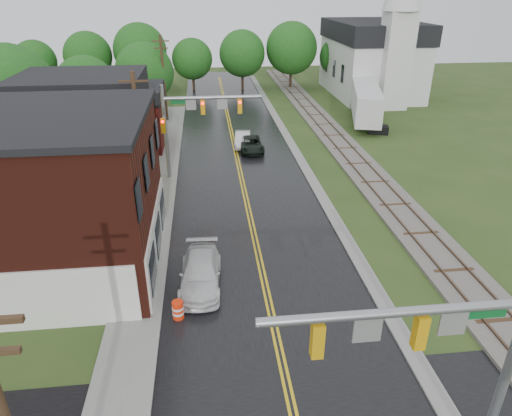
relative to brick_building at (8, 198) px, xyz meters
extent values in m
cube|color=black|center=(12.48, 15.00, -4.15)|extent=(10.00, 90.00, 0.02)
cube|color=gray|center=(17.88, 20.00, -4.15)|extent=(0.80, 70.00, 0.12)
cube|color=gray|center=(6.28, 10.00, -4.15)|extent=(2.40, 50.00, 0.12)
cube|color=#47170F|center=(-0.02, 0.00, -0.15)|extent=(14.00, 10.00, 8.00)
cube|color=silver|center=(7.03, 0.00, -2.65)|extent=(0.10, 9.50, 3.00)
cube|color=tan|center=(1.48, 11.00, -0.95)|extent=(8.00, 7.00, 6.40)
cube|color=#3F0F0C|center=(2.48, 20.00, -1.95)|extent=(7.00, 6.00, 4.40)
cube|color=silver|center=(32.48, 40.00, -0.65)|extent=(10.00, 16.00, 7.00)
cube|color=black|center=(32.48, 40.00, 4.05)|extent=(10.40, 16.40, 2.40)
cube|color=silver|center=(32.48, 32.00, 1.35)|extent=(3.20, 3.20, 11.00)
cube|color=#59544C|center=(22.48, 20.00, -4.05)|extent=(3.20, 80.00, 0.20)
cube|color=#4C3828|center=(21.76, 20.00, -3.91)|extent=(0.10, 80.00, 0.12)
cube|color=#4C3828|center=(23.20, 20.00, -3.91)|extent=(0.10, 80.00, 0.12)
cylinder|color=gray|center=(18.08, -13.00, -0.55)|extent=(0.28, 0.28, 7.20)
cylinder|color=gray|center=(14.48, -13.00, 2.05)|extent=(7.20, 0.26, 0.26)
cube|color=orange|center=(15.20, -13.00, 1.35)|extent=(0.32, 0.30, 1.05)
cube|color=orange|center=(12.47, -13.00, 1.35)|extent=(0.32, 0.30, 1.05)
cube|color=gray|center=(16.07, -13.00, 1.55)|extent=(0.75, 0.06, 0.75)
cube|color=gray|center=(13.76, -13.00, 1.55)|extent=(0.75, 0.06, 0.75)
cube|color=#0C5926|center=(16.79, -13.00, 1.80)|extent=(1.40, 0.04, 0.30)
cylinder|color=gray|center=(6.88, 12.00, -0.55)|extent=(0.28, 0.28, 7.20)
cylinder|color=gray|center=(10.48, 12.00, 2.05)|extent=(7.20, 0.26, 0.26)
cube|color=orange|center=(9.76, 12.00, 1.35)|extent=(0.32, 0.30, 1.05)
cube|color=orange|center=(12.50, 12.00, 1.35)|extent=(0.32, 0.30, 1.05)
cube|color=gray|center=(8.90, 12.00, 1.55)|extent=(0.75, 0.06, 0.75)
cube|color=gray|center=(11.20, 12.00, 1.55)|extent=(0.75, 0.06, 0.75)
cube|color=#0C5926|center=(8.18, 12.00, 1.80)|extent=(1.40, 0.04, 0.30)
sphere|color=#FF0C0C|center=(9.76, 11.82, 1.68)|extent=(0.20, 0.20, 0.20)
cylinder|color=#382616|center=(5.68, 7.00, 0.35)|extent=(0.28, 0.28, 9.00)
cube|color=#382616|center=(5.68, 7.00, 4.25)|extent=(1.80, 0.12, 0.12)
cube|color=#382616|center=(5.68, 7.00, 3.55)|extent=(1.40, 0.12, 0.12)
cylinder|color=#382616|center=(5.68, 29.00, 0.35)|extent=(0.28, 0.28, 9.00)
cube|color=#382616|center=(5.68, 29.00, 4.25)|extent=(1.80, 0.12, 0.12)
cube|color=#382616|center=(5.68, 29.00, 3.55)|extent=(1.40, 0.12, 0.12)
cylinder|color=black|center=(-5.52, 17.00, -2.44)|extent=(0.36, 0.36, 3.42)
sphere|color=#164F17|center=(-5.52, 17.00, 1.74)|extent=(7.60, 7.60, 7.60)
sphere|color=#164F17|center=(-4.92, 16.60, 1.07)|extent=(5.32, 5.32, 5.32)
cylinder|color=black|center=(-1.52, 25.00, -2.80)|extent=(0.36, 0.36, 2.70)
sphere|color=#164F17|center=(-1.52, 25.00, 0.50)|extent=(6.00, 6.00, 6.00)
sphere|color=#164F17|center=(-0.92, 24.60, -0.03)|extent=(4.20, 4.20, 4.20)
cylinder|color=black|center=(3.48, 31.00, -2.71)|extent=(0.36, 0.36, 2.88)
sphere|color=#164F17|center=(3.48, 31.00, 0.81)|extent=(6.40, 6.40, 6.40)
sphere|color=#164F17|center=(4.08, 30.60, 0.25)|extent=(4.48, 4.48, 4.48)
imported|color=black|center=(13.88, 17.72, -3.53)|extent=(2.17, 4.49, 1.23)
imported|color=silver|center=(13.28, 19.21, -3.50)|extent=(1.84, 4.07, 1.30)
imported|color=silver|center=(9.28, -2.54, -3.44)|extent=(2.24, 4.98, 1.42)
cube|color=black|center=(27.30, 21.67, -3.75)|extent=(2.20, 1.66, 0.80)
cylinder|color=gray|center=(27.30, 29.19, -3.75)|extent=(0.16, 0.16, 0.80)
cube|color=silver|center=(27.30, 26.18, -1.85)|extent=(5.62, 12.30, 3.01)
cylinder|color=#F32C0A|center=(8.25, -5.00, -3.70)|extent=(0.67, 0.67, 0.91)
camera|label=1|loc=(9.91, -21.71, 9.49)|focal=32.00mm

